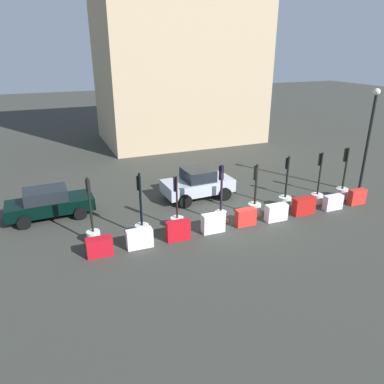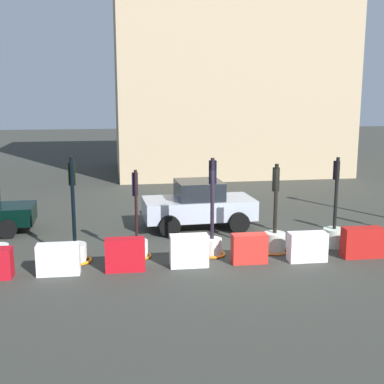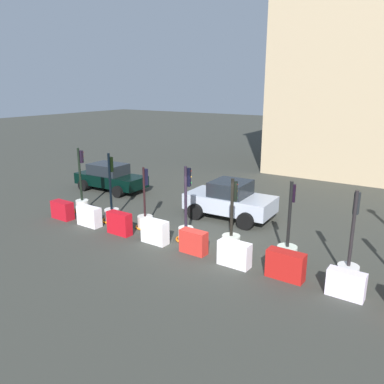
{
  "view_description": "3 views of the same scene",
  "coord_description": "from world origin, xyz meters",
  "px_view_note": "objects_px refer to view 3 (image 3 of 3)",
  "views": [
    {
      "loc": [
        -8.27,
        -14.21,
        7.9
      ],
      "look_at": [
        -2.37,
        0.04,
        1.75
      ],
      "focal_mm": 34.23,
      "sensor_mm": 36.0,
      "label": 1
    },
    {
      "loc": [
        -3.72,
        -13.69,
        4.56
      ],
      "look_at": [
        -1.37,
        0.58,
        1.8
      ],
      "focal_mm": 46.75,
      "sensor_mm": 36.0,
      "label": 2
    },
    {
      "loc": [
        6.87,
        -11.34,
        5.7
      ],
      "look_at": [
        -1.06,
        0.73,
        1.7
      ],
      "focal_mm": 36.3,
      "sensor_mm": 36.0,
      "label": 3
    }
  ],
  "objects_px": {
    "construction_barrier_3": "(155,232)",
    "traffic_light_0": "(82,200)",
    "traffic_light_1": "(112,211)",
    "traffic_light_5": "(287,248)",
    "construction_barrier_5": "(234,254)",
    "traffic_light_6": "(348,266)",
    "construction_barrier_7": "(346,284)",
    "construction_barrier_6": "(285,265)",
    "construction_barrier_0": "(62,210)",
    "construction_barrier_2": "(119,223)",
    "traffic_light_2": "(145,218)",
    "car_black_sedan": "(110,177)",
    "traffic_light_3": "(186,226)",
    "car_silver_hatchback": "(230,200)",
    "traffic_light_4": "(231,238)",
    "construction_barrier_4": "(194,242)",
    "construction_barrier_1": "(89,216)"
  },
  "relations": [
    {
      "from": "traffic_light_5",
      "to": "construction_barrier_4",
      "type": "distance_m",
      "value": 3.18
    },
    {
      "from": "construction_barrier_7",
      "to": "construction_barrier_6",
      "type": "bearing_deg",
      "value": 176.47
    },
    {
      "from": "construction_barrier_0",
      "to": "traffic_light_4",
      "type": "bearing_deg",
      "value": 7.14
    },
    {
      "from": "traffic_light_4",
      "to": "construction_barrier_4",
      "type": "distance_m",
      "value": 1.34
    },
    {
      "from": "traffic_light_0",
      "to": "traffic_light_4",
      "type": "height_order",
      "value": "traffic_light_0"
    },
    {
      "from": "traffic_light_6",
      "to": "construction_barrier_6",
      "type": "distance_m",
      "value": 1.86
    },
    {
      "from": "construction_barrier_0",
      "to": "traffic_light_6",
      "type": "bearing_deg",
      "value": 4.88
    },
    {
      "from": "traffic_light_1",
      "to": "traffic_light_3",
      "type": "xyz_separation_m",
      "value": [
        3.9,
        -0.03,
        0.08
      ]
    },
    {
      "from": "construction_barrier_2",
      "to": "construction_barrier_7",
      "type": "relative_size",
      "value": 1.03
    },
    {
      "from": "traffic_light_5",
      "to": "construction_barrier_7",
      "type": "distance_m",
      "value": 2.45
    },
    {
      "from": "construction_barrier_4",
      "to": "construction_barrier_0",
      "type": "bearing_deg",
      "value": -179.05
    },
    {
      "from": "construction_barrier_1",
      "to": "traffic_light_1",
      "type": "bearing_deg",
      "value": 69.16
    },
    {
      "from": "construction_barrier_6",
      "to": "traffic_light_2",
      "type": "bearing_deg",
      "value": 170.49
    },
    {
      "from": "traffic_light_6",
      "to": "construction_barrier_7",
      "type": "xyz_separation_m",
      "value": [
        0.16,
        -1.04,
        -0.07
      ]
    },
    {
      "from": "construction_barrier_0",
      "to": "construction_barrier_2",
      "type": "height_order",
      "value": "construction_barrier_2"
    },
    {
      "from": "traffic_light_3",
      "to": "car_silver_hatchback",
      "type": "bearing_deg",
      "value": 86.92
    },
    {
      "from": "traffic_light_2",
      "to": "traffic_light_3",
      "type": "distance_m",
      "value": 2.18
    },
    {
      "from": "traffic_light_6",
      "to": "traffic_light_2",
      "type": "bearing_deg",
      "value": 178.96
    },
    {
      "from": "traffic_light_1",
      "to": "construction_barrier_2",
      "type": "xyz_separation_m",
      "value": [
        1.36,
        -0.96,
        -0.02
      ]
    },
    {
      "from": "traffic_light_5",
      "to": "construction_barrier_4",
      "type": "bearing_deg",
      "value": -160.37
    },
    {
      "from": "traffic_light_1",
      "to": "construction_barrier_4",
      "type": "relative_size",
      "value": 3.0
    },
    {
      "from": "traffic_light_5",
      "to": "construction_barrier_5",
      "type": "height_order",
      "value": "traffic_light_5"
    },
    {
      "from": "construction_barrier_3",
      "to": "construction_barrier_2",
      "type": "bearing_deg",
      "value": -177.74
    },
    {
      "from": "construction_barrier_3",
      "to": "construction_barrier_6",
      "type": "relative_size",
      "value": 0.9
    },
    {
      "from": "construction_barrier_6",
      "to": "construction_barrier_7",
      "type": "xyz_separation_m",
      "value": [
        1.78,
        -0.11,
        -0.05
      ]
    },
    {
      "from": "traffic_light_4",
      "to": "traffic_light_6",
      "type": "height_order",
      "value": "traffic_light_6"
    },
    {
      "from": "construction_barrier_4",
      "to": "car_silver_hatchback",
      "type": "bearing_deg",
      "value": 100.01
    },
    {
      "from": "traffic_light_4",
      "to": "construction_barrier_7",
      "type": "height_order",
      "value": "traffic_light_4"
    },
    {
      "from": "traffic_light_0",
      "to": "traffic_light_1",
      "type": "relative_size",
      "value": 1.0
    },
    {
      "from": "traffic_light_2",
      "to": "car_black_sedan",
      "type": "bearing_deg",
      "value": 147.33
    },
    {
      "from": "construction_barrier_1",
      "to": "construction_barrier_5",
      "type": "relative_size",
      "value": 1.02
    },
    {
      "from": "traffic_light_4",
      "to": "construction_barrier_3",
      "type": "bearing_deg",
      "value": -161.89
    },
    {
      "from": "traffic_light_0",
      "to": "car_silver_hatchback",
      "type": "xyz_separation_m",
      "value": [
        6.17,
        2.96,
        0.3
      ]
    },
    {
      "from": "construction_barrier_5",
      "to": "car_silver_hatchback",
      "type": "height_order",
      "value": "car_silver_hatchback"
    },
    {
      "from": "traffic_light_5",
      "to": "construction_barrier_4",
      "type": "xyz_separation_m",
      "value": [
        -2.99,
        -1.07,
        -0.09
      ]
    },
    {
      "from": "construction_barrier_3",
      "to": "traffic_light_0",
      "type": "bearing_deg",
      "value": 168.01
    },
    {
      "from": "traffic_light_2",
      "to": "construction_barrier_0",
      "type": "xyz_separation_m",
      "value": [
        -3.75,
        -1.15,
        -0.03
      ]
    },
    {
      "from": "traffic_light_6",
      "to": "construction_barrier_1",
      "type": "height_order",
      "value": "traffic_light_6"
    },
    {
      "from": "traffic_light_3",
      "to": "construction_barrier_0",
      "type": "relative_size",
      "value": 2.72
    },
    {
      "from": "traffic_light_3",
      "to": "car_black_sedan",
      "type": "height_order",
      "value": "traffic_light_3"
    },
    {
      "from": "traffic_light_5",
      "to": "construction_barrier_0",
      "type": "height_order",
      "value": "traffic_light_5"
    },
    {
      "from": "construction_barrier_3",
      "to": "construction_barrier_7",
      "type": "distance_m",
      "value": 6.82
    },
    {
      "from": "traffic_light_3",
      "to": "traffic_light_6",
      "type": "relative_size",
      "value": 1.02
    },
    {
      "from": "traffic_light_2",
      "to": "traffic_light_3",
      "type": "xyz_separation_m",
      "value": [
        2.17,
        -0.2,
        0.13
      ]
    },
    {
      "from": "traffic_light_6",
      "to": "construction_barrier_6",
      "type": "bearing_deg",
      "value": -150.18
    },
    {
      "from": "traffic_light_3",
      "to": "construction_barrier_3",
      "type": "height_order",
      "value": "traffic_light_3"
    },
    {
      "from": "car_black_sedan",
      "to": "construction_barrier_3",
      "type": "bearing_deg",
      "value": -33.79
    },
    {
      "from": "traffic_light_1",
      "to": "traffic_light_5",
      "type": "xyz_separation_m",
      "value": [
        7.78,
        0.2,
        0.04
      ]
    },
    {
      "from": "traffic_light_4",
      "to": "traffic_light_5",
      "type": "relative_size",
      "value": 0.95
    },
    {
      "from": "traffic_light_4",
      "to": "construction_barrier_5",
      "type": "bearing_deg",
      "value": -57.13
    }
  ]
}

